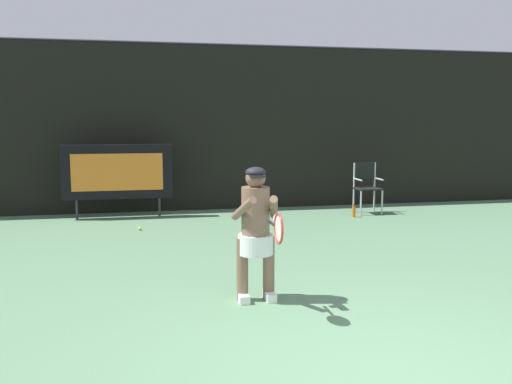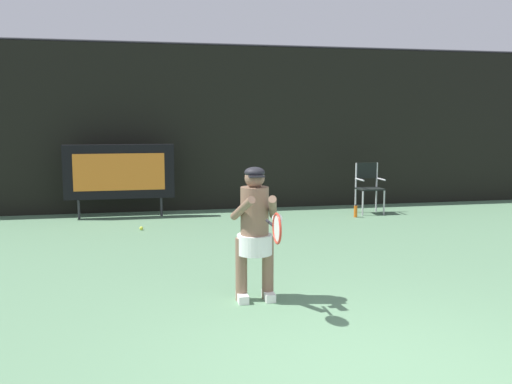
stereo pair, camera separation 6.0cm
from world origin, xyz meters
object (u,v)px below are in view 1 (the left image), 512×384
at_px(water_bottle, 354,211).
at_px(tennis_player, 256,228).
at_px(tennis_racket, 278,228).
at_px(tennis_ball_loose, 140,229).
at_px(umpire_chair, 367,185).
at_px(scoreboard, 118,172).

relative_size(water_bottle, tennis_player, 0.18).
xyz_separation_m(tennis_racket, tennis_ball_loose, (-1.33, 4.92, -0.90)).
bearing_deg(umpire_chair, tennis_ball_loose, -169.08).
relative_size(tennis_player, tennis_ball_loose, 21.83).
relative_size(scoreboard, tennis_player, 1.48).
xyz_separation_m(umpire_chair, tennis_player, (-3.54, -5.18, 0.19)).
bearing_deg(scoreboard, tennis_ball_loose, -73.86).
xyz_separation_m(scoreboard, water_bottle, (4.75, -0.93, -0.82)).
bearing_deg(tennis_ball_loose, tennis_racket, -74.86).
bearing_deg(water_bottle, tennis_player, -122.96).
bearing_deg(tennis_player, scoreboard, 106.32).
distance_m(umpire_chair, tennis_racket, 6.80).
distance_m(water_bottle, tennis_racket, 6.25).
height_order(umpire_chair, tennis_player, tennis_player).
distance_m(scoreboard, tennis_racket, 6.59).
distance_m(tennis_player, tennis_ball_loose, 4.51).
xyz_separation_m(scoreboard, umpire_chair, (5.20, -0.50, -0.33)).
relative_size(scoreboard, tennis_ball_loose, 32.35).
height_order(umpire_chair, tennis_racket, tennis_racket).
distance_m(umpire_chair, water_bottle, 0.80).
distance_m(scoreboard, tennis_ball_loose, 1.74).
relative_size(umpire_chair, water_bottle, 4.08).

